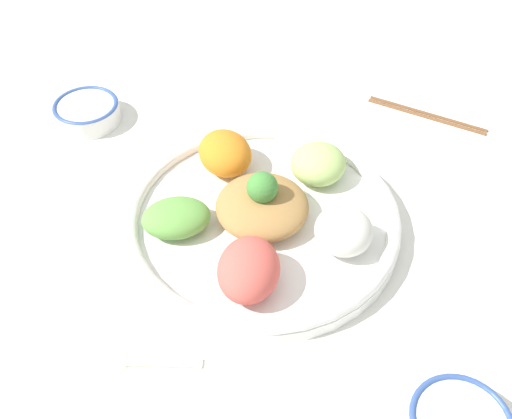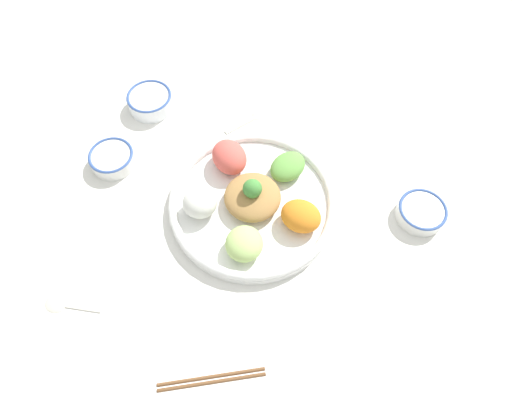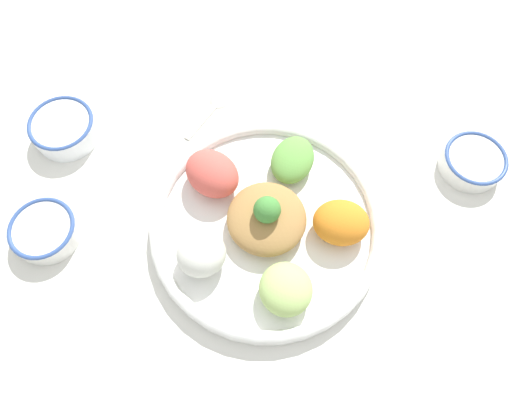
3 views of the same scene
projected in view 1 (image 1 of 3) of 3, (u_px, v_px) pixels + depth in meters
name	position (u px, v px, depth m)	size (l,w,h in m)	color
ground_plane	(239.00, 243.00, 0.84)	(2.40, 2.40, 0.00)	white
salad_platter	(262.00, 215.00, 0.84)	(0.39, 0.39, 0.10)	white
sauce_bowl_dark	(87.00, 111.00, 1.02)	(0.11, 0.11, 0.04)	white
chopsticks_pair_near	(427.00, 114.00, 1.04)	(0.13, 0.19, 0.01)	brown
serving_spoon_extra	(132.00, 361.00, 0.71)	(0.04, 0.13, 0.01)	beige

